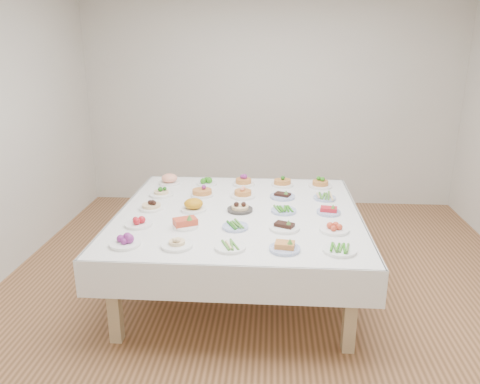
# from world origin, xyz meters

# --- Properties ---
(room_envelope) EXTENTS (5.02, 5.02, 2.81)m
(room_envelope) POSITION_xyz_m (0.00, 0.00, 1.83)
(room_envelope) COLOR #A26B43
(room_envelope) RESTS_ON ground
(display_table) EXTENTS (2.11, 2.11, 0.75)m
(display_table) POSITION_xyz_m (-0.24, 0.01, 0.68)
(display_table) COLOR white
(display_table) RESTS_ON ground
(dish_0) EXTENTS (0.23, 0.23, 0.10)m
(dish_0) POSITION_xyz_m (-1.02, -0.76, 0.79)
(dish_0) COLOR white
(dish_0) RESTS_ON display_table
(dish_1) EXTENTS (0.23, 0.23, 0.11)m
(dish_1) POSITION_xyz_m (-0.64, -0.76, 0.80)
(dish_1) COLOR white
(dish_1) RESTS_ON display_table
(dish_2) EXTENTS (0.22, 0.22, 0.05)m
(dish_2) POSITION_xyz_m (-0.25, -0.77, 0.77)
(dish_2) COLOR white
(dish_2) RESTS_ON display_table
(dish_3) EXTENTS (0.22, 0.22, 0.10)m
(dish_3) POSITION_xyz_m (0.14, -0.77, 0.79)
(dish_3) COLOR #4C66B2
(dish_3) RESTS_ON display_table
(dish_4) EXTENTS (0.24, 0.24, 0.05)m
(dish_4) POSITION_xyz_m (0.53, -0.77, 0.77)
(dish_4) COLOR white
(dish_4) RESTS_ON display_table
(dish_5) EXTENTS (0.22, 0.22, 0.09)m
(dish_5) POSITION_xyz_m (-1.03, -0.38, 0.79)
(dish_5) COLOR white
(dish_5) RESTS_ON display_table
(dish_6) EXTENTS (0.21, 0.20, 0.10)m
(dish_6) POSITION_xyz_m (-0.64, -0.39, 0.79)
(dish_6) COLOR white
(dish_6) RESTS_ON display_table
(dish_7) EXTENTS (0.21, 0.21, 0.05)m
(dish_7) POSITION_xyz_m (-0.24, -0.38, 0.77)
(dish_7) COLOR #4C66B2
(dish_7) RESTS_ON display_table
(dish_8) EXTENTS (0.24, 0.24, 0.10)m
(dish_8) POSITION_xyz_m (0.15, -0.37, 0.79)
(dish_8) COLOR white
(dish_8) RESTS_ON display_table
(dish_9) EXTENTS (0.23, 0.23, 0.09)m
(dish_9) POSITION_xyz_m (0.54, -0.39, 0.79)
(dish_9) COLOR white
(dish_9) RESTS_ON display_table
(dish_10) EXTENTS (0.21, 0.21, 0.11)m
(dish_10) POSITION_xyz_m (-1.02, 0.01, 0.80)
(dish_10) COLOR white
(dish_10) RESTS_ON display_table
(dish_11) EXTENTS (0.22, 0.22, 0.12)m
(dish_11) POSITION_xyz_m (-0.64, 0.00, 0.81)
(dish_11) COLOR white
(dish_11) RESTS_ON display_table
(dish_12) EXTENTS (0.22, 0.22, 0.12)m
(dish_12) POSITION_xyz_m (-0.23, 0.02, 0.81)
(dish_12) COLOR #2F2D2A
(dish_12) RESTS_ON display_table
(dish_13) EXTENTS (0.22, 0.22, 0.05)m
(dish_13) POSITION_xyz_m (0.15, 0.02, 0.77)
(dish_13) COLOR #4C66B2
(dish_13) RESTS_ON display_table
(dish_14) EXTENTS (0.20, 0.20, 0.08)m
(dish_14) POSITION_xyz_m (0.54, 0.01, 0.78)
(dish_14) COLOR #4C66B2
(dish_14) RESTS_ON display_table
(dish_15) EXTENTS (0.23, 0.23, 0.13)m
(dish_15) POSITION_xyz_m (-1.02, 0.40, 0.81)
(dish_15) COLOR white
(dish_15) RESTS_ON display_table
(dish_16) EXTENTS (0.21, 0.21, 0.14)m
(dish_16) POSITION_xyz_m (-0.63, 0.41, 0.82)
(dish_16) COLOR white
(dish_16) RESTS_ON display_table
(dish_17) EXTENTS (0.23, 0.23, 0.14)m
(dish_17) POSITION_xyz_m (-0.23, 0.41, 0.81)
(dish_17) COLOR white
(dish_17) RESTS_ON display_table
(dish_18) EXTENTS (0.23, 0.23, 0.10)m
(dish_18) POSITION_xyz_m (0.14, 0.41, 0.79)
(dish_18) COLOR #4C66B2
(dish_18) RESTS_ON display_table
(dish_19) EXTENTS (0.20, 0.20, 0.05)m
(dish_19) POSITION_xyz_m (0.54, 0.40, 0.77)
(dish_19) COLOR #4C66B2
(dish_19) RESTS_ON display_table
(dish_20) EXTENTS (0.22, 0.22, 0.12)m
(dish_20) POSITION_xyz_m (-1.03, 0.78, 0.80)
(dish_20) COLOR white
(dish_20) RESTS_ON display_table
(dish_21) EXTENTS (0.20, 0.20, 0.08)m
(dish_21) POSITION_xyz_m (-0.63, 0.78, 0.78)
(dish_21) COLOR white
(dish_21) RESTS_ON display_table
(dish_22) EXTENTS (0.22, 0.22, 0.13)m
(dish_22) POSITION_xyz_m (-0.25, 0.80, 0.81)
(dish_22) COLOR white
(dish_22) RESTS_ON display_table
(dish_23) EXTENTS (0.22, 0.22, 0.13)m
(dish_23) POSITION_xyz_m (0.15, 0.80, 0.81)
(dish_23) COLOR white
(dish_23) RESTS_ON display_table
(dish_24) EXTENTS (0.24, 0.24, 0.13)m
(dish_24) POSITION_xyz_m (0.53, 0.78, 0.81)
(dish_24) COLOR white
(dish_24) RESTS_ON display_table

